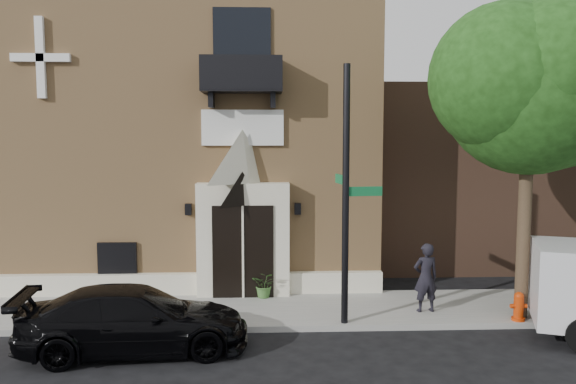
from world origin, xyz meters
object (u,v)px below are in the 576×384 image
black_sedan (135,320)px  pedestrian_near (426,277)px  street_sign (346,195)px  fire_hydrant (519,306)px

black_sedan → pedestrian_near: pedestrian_near is taller
street_sign → fire_hydrant: street_sign is taller
black_sedan → pedestrian_near: bearing=-79.6°
street_sign → fire_hydrant: bearing=-7.9°
black_sedan → fire_hydrant: black_sedan is taller
street_sign → fire_hydrant: (4.28, -0.03, -2.77)m
street_sign → pedestrian_near: street_sign is taller
street_sign → pedestrian_near: size_ratio=3.47×
fire_hydrant → pedestrian_near: 2.30m
black_sedan → street_sign: street_sign is taller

